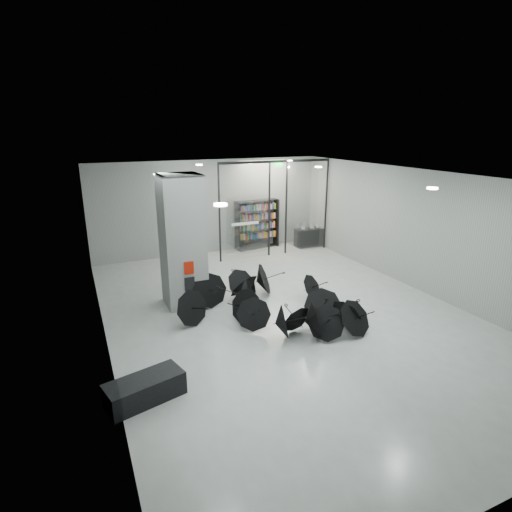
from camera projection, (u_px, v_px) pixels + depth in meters
name	position (u px, v px, depth m)	size (l,w,h in m)	color
room	(288.00, 219.00, 11.37)	(14.00, 14.02, 4.01)	gray
column	(182.00, 241.00, 12.39)	(1.20, 1.20, 4.00)	slate
fire_cabinet	(189.00, 268.00, 12.04)	(0.28, 0.04, 0.38)	#A50A07
info_panel	(190.00, 284.00, 12.19)	(0.30, 0.03, 0.42)	black
exit_sign	(279.00, 165.00, 16.64)	(0.30, 0.06, 0.15)	#0CE533
glass_partition	(276.00, 205.00, 17.30)	(5.06, 0.08, 4.00)	silver
bench	(145.00, 389.00, 8.28)	(1.54, 0.66, 0.50)	black
bookshelf	(257.00, 224.00, 18.60)	(1.99, 0.40, 2.19)	black
shop_counter	(310.00, 237.00, 19.08)	(1.39, 0.56, 0.84)	black
umbrella_cluster	(271.00, 307.00, 11.94)	(5.26, 4.91, 1.31)	black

